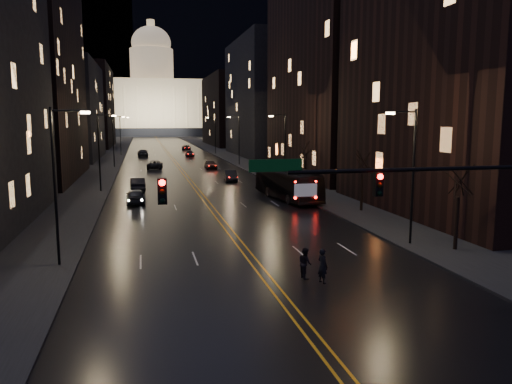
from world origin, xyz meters
TOP-DOWN VIEW (x-y plane):
  - ground at (0.00, 0.00)m, footprint 900.00×900.00m
  - road at (0.00, 130.00)m, footprint 20.00×320.00m
  - sidewalk_left at (-14.00, 130.00)m, footprint 8.00×320.00m
  - sidewalk_right at (14.00, 130.00)m, footprint 8.00×320.00m
  - center_line at (0.00, 130.00)m, footprint 0.62×320.00m
  - building_left_mid at (-21.00, 54.00)m, footprint 12.00×30.00m
  - building_left_far at (-21.00, 92.00)m, footprint 12.00×34.00m
  - building_left_dist at (-21.00, 140.00)m, footprint 12.00×40.00m
  - building_right_near at (21.00, 20.00)m, footprint 12.00×26.00m
  - building_right_tall at (21.00, 50.00)m, footprint 12.00×30.00m
  - building_right_mid at (21.00, 92.00)m, footprint 12.00×34.00m
  - building_right_dist at (21.00, 140.00)m, footprint 12.00×40.00m
  - mountain_ridge at (40.00, 380.00)m, footprint 520.00×60.00m
  - capitol at (0.00, 250.00)m, footprint 90.00×50.00m
  - traffic_signal at (5.91, -0.00)m, footprint 17.29×0.45m
  - streetlamp_right_near at (10.81, 10.00)m, footprint 2.13×0.25m
  - streetlamp_left_near at (-10.81, 10.00)m, footprint 2.13×0.25m
  - streetlamp_right_mid at (10.81, 40.00)m, footprint 2.13×0.25m
  - streetlamp_left_mid at (-10.81, 40.00)m, footprint 2.13×0.25m
  - streetlamp_right_far at (10.81, 70.00)m, footprint 2.13×0.25m
  - streetlamp_left_far at (-10.81, 70.00)m, footprint 2.13×0.25m
  - streetlamp_right_dist at (10.81, 100.00)m, footprint 2.13×0.25m
  - streetlamp_left_dist at (-10.81, 100.00)m, footprint 2.13×0.25m
  - tree_right_near at (13.00, 8.00)m, footprint 2.40×2.40m
  - tree_right_mid at (13.00, 22.00)m, footprint 2.40×2.40m
  - tree_right_far at (13.00, 38.00)m, footprint 2.40×2.40m
  - bus at (8.50, 30.43)m, footprint 4.28×12.06m
  - oncoming_car_a at (-7.00, 31.04)m, footprint 1.96×4.55m
  - oncoming_car_b at (-6.87, 40.61)m, footprint 1.86×4.74m
  - oncoming_car_c at (-4.20, 66.52)m, footprint 2.88×5.38m
  - oncoming_car_d at (-6.10, 95.91)m, footprint 2.50×5.57m
  - receding_car_a at (5.37, 47.02)m, footprint 1.91×4.61m
  - receding_car_b at (4.96, 64.12)m, footprint 1.85×4.52m
  - receding_car_c at (4.17, 93.09)m, footprint 1.90×4.53m
  - receding_car_d at (5.49, 117.12)m, footprint 2.44×5.01m
  - pedestrian_a at (2.60, 4.01)m, footprint 0.63×0.77m
  - pedestrian_b at (2.00, 5.00)m, footprint 0.52×0.84m

SIDE VIEW (x-z plane):
  - ground at x=0.00m, z-range 0.00..0.00m
  - road at x=0.00m, z-range 0.00..0.02m
  - center_line at x=0.00m, z-range 0.02..0.03m
  - sidewalk_left at x=-14.00m, z-range 0.00..0.16m
  - sidewalk_right at x=14.00m, z-range 0.00..0.16m
  - receding_car_c at x=4.17m, z-range 0.00..1.31m
  - receding_car_d at x=5.49m, z-range 0.00..1.37m
  - oncoming_car_c at x=-4.20m, z-range 0.00..1.44m
  - receding_car_a at x=5.37m, z-range 0.00..1.49m
  - oncoming_car_a at x=-7.00m, z-range 0.00..1.53m
  - receding_car_b at x=4.96m, z-range 0.00..1.53m
  - oncoming_car_b at x=-6.87m, z-range 0.00..1.54m
  - oncoming_car_d at x=-6.10m, z-range 0.00..1.59m
  - pedestrian_b at x=2.00m, z-range 0.00..1.65m
  - pedestrian_a at x=2.60m, z-range 0.00..1.82m
  - bus at x=8.50m, z-range 0.00..3.29m
  - tree_right_near at x=13.00m, z-range 1.20..7.85m
  - tree_right_mid at x=13.00m, z-range 1.20..7.85m
  - tree_right_far at x=13.00m, z-range 1.20..7.85m
  - streetlamp_right_near at x=10.81m, z-range 0.58..9.58m
  - streetlamp_left_near at x=-10.81m, z-range 0.58..9.58m
  - streetlamp_right_mid at x=10.81m, z-range 0.58..9.58m
  - streetlamp_left_mid at x=-10.81m, z-range 0.58..9.58m
  - streetlamp_right_far at x=10.81m, z-range 0.58..9.58m
  - streetlamp_left_far at x=-10.81m, z-range 0.58..9.58m
  - streetlamp_right_dist at x=10.81m, z-range 0.58..9.58m
  - streetlamp_left_dist at x=-10.81m, z-range 0.58..9.58m
  - traffic_signal at x=5.91m, z-range 1.60..8.60m
  - building_left_far at x=-21.00m, z-range 0.00..20.00m
  - building_right_dist at x=21.00m, z-range 0.00..22.00m
  - building_left_dist at x=-21.00m, z-range 0.00..24.00m
  - building_right_near at x=21.00m, z-range 0.00..24.00m
  - building_right_mid at x=21.00m, z-range 0.00..26.00m
  - building_left_mid at x=-21.00m, z-range 0.00..28.00m
  - capitol at x=0.00m, z-range -12.10..46.40m
  - building_right_tall at x=21.00m, z-range 0.00..38.00m
  - mountain_ridge at x=40.00m, z-range 0.00..130.00m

